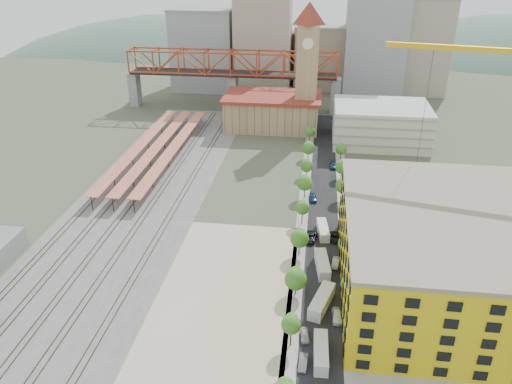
# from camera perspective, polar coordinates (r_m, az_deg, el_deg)

# --- Properties ---
(ground) EXTENTS (400.00, 400.00, 0.00)m
(ground) POSITION_cam_1_polar(r_m,az_deg,el_deg) (127.97, 0.43, -4.42)
(ground) COLOR #474C38
(ground) RESTS_ON ground
(ballast_strip) EXTENTS (36.00, 165.00, 0.06)m
(ballast_strip) POSITION_cam_1_polar(r_m,az_deg,el_deg) (150.83, -12.44, -0.06)
(ballast_strip) COLOR #605E59
(ballast_strip) RESTS_ON ground
(dirt_lot) EXTENTS (28.00, 67.00, 0.06)m
(dirt_lot) POSITION_cam_1_polar(r_m,az_deg,el_deg) (102.94, -4.03, -13.14)
(dirt_lot) COLOR tan
(dirt_lot) RESTS_ON ground
(street_asphalt) EXTENTS (12.00, 170.00, 0.06)m
(street_asphalt) POSITION_cam_1_polar(r_m,az_deg,el_deg) (140.40, 7.68, -1.71)
(street_asphalt) COLOR black
(street_asphalt) RESTS_ON ground
(sidewalk_west) EXTENTS (3.00, 170.00, 0.04)m
(sidewalk_west) POSITION_cam_1_polar(r_m,az_deg,el_deg) (140.40, 5.44, -1.59)
(sidewalk_west) COLOR gray
(sidewalk_west) RESTS_ON ground
(sidewalk_east) EXTENTS (3.00, 170.00, 0.04)m
(sidewalk_east) POSITION_cam_1_polar(r_m,az_deg,el_deg) (140.62, 9.92, -1.84)
(sidewalk_east) COLOR gray
(sidewalk_east) RESTS_ON ground
(construction_pad) EXTENTS (50.00, 90.00, 0.06)m
(construction_pad) POSITION_cam_1_polar(r_m,az_deg,el_deg) (115.05, 22.36, -10.59)
(construction_pad) COLOR gray
(construction_pad) RESTS_ON ground
(rail_tracks) EXTENTS (26.56, 160.00, 0.18)m
(rail_tracks) POSITION_cam_1_polar(r_m,az_deg,el_deg) (151.38, -13.09, 0.02)
(rail_tracks) COLOR #382B23
(rail_tracks) RESTS_ON ground
(platform_canopies) EXTENTS (16.00, 80.00, 4.12)m
(platform_canopies) POSITION_cam_1_polar(r_m,az_deg,el_deg) (174.64, -11.24, 5.17)
(platform_canopies) COLOR #D87653
(platform_canopies) RESTS_ON ground
(station_hall) EXTENTS (38.00, 24.00, 13.10)m
(station_hall) POSITION_cam_1_polar(r_m,az_deg,el_deg) (200.91, 1.89, 9.25)
(station_hall) COLOR tan
(station_hall) RESTS_ON ground
(clock_tower) EXTENTS (12.00, 12.00, 52.00)m
(clock_tower) POSITION_cam_1_polar(r_m,az_deg,el_deg) (192.89, 5.91, 15.16)
(clock_tower) COLOR tan
(clock_tower) RESTS_ON ground
(parking_garage) EXTENTS (34.00, 26.00, 14.00)m
(parking_garage) POSITION_cam_1_polar(r_m,az_deg,el_deg) (189.91, 14.04, 7.57)
(parking_garage) COLOR silver
(parking_garage) RESTS_ON ground
(truss_bridge) EXTENTS (94.00, 9.60, 25.60)m
(truss_bridge) POSITION_cam_1_polar(r_m,az_deg,el_deg) (222.59, -2.75, 14.15)
(truss_bridge) COLOR gray
(truss_bridge) RESTS_ON ground
(construction_building) EXTENTS (44.60, 50.60, 18.80)m
(construction_building) POSITION_cam_1_polar(r_m,az_deg,el_deg) (109.18, 21.67, -6.61)
(construction_building) COLOR yellow
(construction_building) RESTS_ON ground
(street_trees) EXTENTS (15.40, 124.40, 8.00)m
(street_trees) POSITION_cam_1_polar(r_m,az_deg,el_deg) (131.64, 7.65, -3.74)
(street_trees) COLOR #3D7021
(street_trees) RESTS_ON ground
(skyline) EXTENTS (133.00, 46.00, 60.00)m
(skyline) POSITION_cam_1_polar(r_m,az_deg,el_deg) (255.26, 6.25, 16.49)
(skyline) COLOR #9EA0A3
(skyline) RESTS_ON ground
(distant_hills) EXTENTS (647.00, 264.00, 227.00)m
(distant_hills) POSITION_cam_1_polar(r_m,az_deg,el_deg) (397.97, 11.52, 4.32)
(distant_hills) COLOR #4C6B59
(distant_hills) RESTS_ON ground
(site_trailer_a) EXTENTS (2.72, 9.39, 2.55)m
(site_trailer_a) POSITION_cam_1_polar(r_m,az_deg,el_deg) (92.60, 7.42, -17.72)
(site_trailer_a) COLOR silver
(site_trailer_a) RESTS_ON ground
(site_trailer_b) EXTENTS (5.57, 10.65, 2.82)m
(site_trailer_b) POSITION_cam_1_polar(r_m,az_deg,el_deg) (103.10, 7.52, -12.28)
(site_trailer_b) COLOR silver
(site_trailer_b) RESTS_ON ground
(site_trailer_c) EXTENTS (3.85, 10.08, 2.69)m
(site_trailer_c) POSITION_cam_1_polar(r_m,az_deg,el_deg) (113.72, 7.59, -8.22)
(site_trailer_c) COLOR silver
(site_trailer_c) RESTS_ON ground
(site_trailer_d) EXTENTS (3.45, 9.14, 2.44)m
(site_trailer_d) POSITION_cam_1_polar(r_m,az_deg,el_deg) (126.89, 7.66, -4.33)
(site_trailer_d) COLOR silver
(site_trailer_d) RESTS_ON ground
(car_0) EXTENTS (2.05, 4.09, 1.34)m
(car_0) POSITION_cam_1_polar(r_m,az_deg,el_deg) (96.34, 5.58, -15.99)
(car_0) COLOR silver
(car_0) RESTS_ON ground
(car_1) EXTENTS (1.67, 4.24, 1.38)m
(car_1) POSITION_cam_1_polar(r_m,az_deg,el_deg) (91.40, 5.40, -18.83)
(car_1) COLOR gray
(car_1) RESTS_ON ground
(car_2) EXTENTS (3.55, 6.14, 1.61)m
(car_2) POSITION_cam_1_polar(r_m,az_deg,el_deg) (124.31, 6.25, -5.17)
(car_2) COLOR black
(car_2) RESTS_ON ground
(car_3) EXTENTS (2.52, 5.12, 1.43)m
(car_3) POSITION_cam_1_polar(r_m,az_deg,el_deg) (143.54, 6.52, -0.67)
(car_3) COLOR navy
(car_3) RESTS_ON ground
(car_4) EXTENTS (2.12, 4.78, 1.60)m
(car_4) POSITION_cam_1_polar(r_m,az_deg,el_deg) (100.97, 9.23, -13.83)
(car_4) COLOR white
(car_4) RESTS_ON ground
(car_5) EXTENTS (2.22, 4.71, 1.49)m
(car_5) POSITION_cam_1_polar(r_m,az_deg,el_deg) (115.75, 9.08, -8.01)
(car_5) COLOR #ADAEB3
(car_5) RESTS_ON ground
(car_6) EXTENTS (2.96, 5.29, 1.40)m
(car_6) POSITION_cam_1_polar(r_m,az_deg,el_deg) (125.27, 9.01, -5.15)
(car_6) COLOR black
(car_6) RESTS_ON ground
(car_7) EXTENTS (2.44, 5.40, 1.54)m
(car_7) POSITION_cam_1_polar(r_m,az_deg,el_deg) (165.88, 8.81, 3.02)
(car_7) COLOR navy
(car_7) RESTS_ON ground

